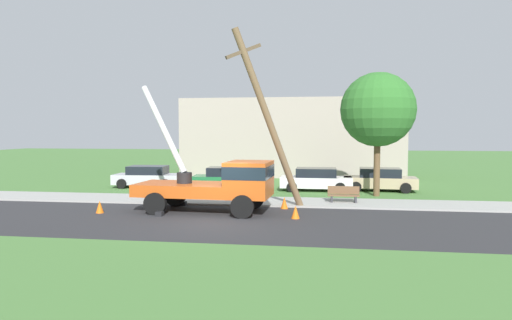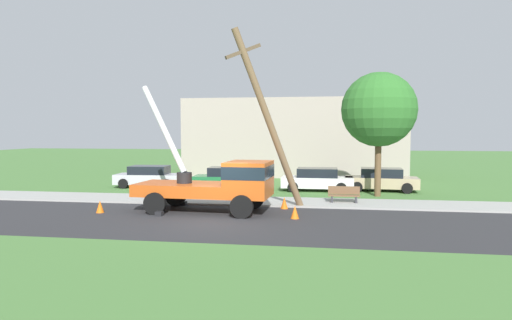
% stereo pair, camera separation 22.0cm
% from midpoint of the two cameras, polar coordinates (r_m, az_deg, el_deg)
% --- Properties ---
extents(ground_plane, '(120.00, 120.00, 0.00)m').
position_cam_midpoint_polar(ground_plane, '(30.18, -0.10, -3.35)').
color(ground_plane, '#477538').
extents(road_asphalt, '(80.00, 7.27, 0.01)m').
position_cam_midpoint_polar(road_asphalt, '(18.53, -5.47, -7.82)').
color(road_asphalt, '#2B2B2D').
rests_on(road_asphalt, ground).
extents(sidewalk_strip, '(80.00, 2.87, 0.10)m').
position_cam_midpoint_polar(sidewalk_strip, '(23.41, -2.54, -5.28)').
color(sidewalk_strip, '#9E9E99').
rests_on(sidewalk_strip, ground).
extents(utility_truck, '(6.75, 3.21, 5.98)m').
position_cam_midpoint_polar(utility_truck, '(20.29, -4.78, -2.80)').
color(utility_truck, '#C65119').
rests_on(utility_truck, ground).
extents(leaning_utility_pole, '(3.54, 2.40, 8.43)m').
position_cam_midpoint_polar(leaning_utility_pole, '(20.72, 1.26, 5.36)').
color(leaning_utility_pole, brown).
rests_on(leaning_utility_pole, ground).
extents(traffic_cone_ahead, '(0.36, 0.36, 0.56)m').
position_cam_midpoint_polar(traffic_cone_ahead, '(18.98, 4.78, -6.70)').
color(traffic_cone_ahead, orange).
rests_on(traffic_cone_ahead, ground).
extents(traffic_cone_behind, '(0.36, 0.36, 0.56)m').
position_cam_midpoint_polar(traffic_cone_behind, '(21.43, -19.78, -5.71)').
color(traffic_cone_behind, orange).
rests_on(traffic_cone_behind, ground).
extents(traffic_cone_curbside, '(0.36, 0.36, 0.56)m').
position_cam_midpoint_polar(traffic_cone_curbside, '(21.34, 3.38, -5.54)').
color(traffic_cone_curbside, orange).
rests_on(traffic_cone_curbside, ground).
extents(parked_sedan_silver, '(4.51, 2.21, 1.42)m').
position_cam_midpoint_polar(parked_sedan_silver, '(30.30, -13.96, -2.08)').
color(parked_sedan_silver, '#B7B7BF').
rests_on(parked_sedan_silver, ground).
extents(parked_sedan_green, '(4.51, 2.20, 1.42)m').
position_cam_midpoint_polar(parked_sedan_green, '(28.40, -3.94, -2.36)').
color(parked_sedan_green, '#1E6638').
rests_on(parked_sedan_green, ground).
extents(parked_sedan_white, '(4.41, 2.04, 1.42)m').
position_cam_midpoint_polar(parked_sedan_white, '(27.89, 7.53, -2.49)').
color(parked_sedan_white, silver).
rests_on(parked_sedan_white, ground).
extents(parked_sedan_tan, '(4.52, 2.23, 1.42)m').
position_cam_midpoint_polar(parked_sedan_tan, '(28.64, 15.45, -2.43)').
color(parked_sedan_tan, tan).
rests_on(parked_sedan_tan, ground).
extents(park_bench, '(1.60, 0.45, 0.90)m').
position_cam_midpoint_polar(park_bench, '(23.04, 10.95, -4.45)').
color(park_bench, brown).
rests_on(park_bench, ground).
extents(roadside_tree_near, '(4.22, 4.22, 7.05)m').
position_cam_midpoint_polar(roadside_tree_near, '(26.12, 15.19, 6.25)').
color(roadside_tree_near, brown).
rests_on(roadside_tree_near, ground).
extents(lowrise_building_backdrop, '(18.00, 6.00, 6.40)m').
position_cam_midpoint_polar(lowrise_building_backdrop, '(37.81, 4.47, 2.92)').
color(lowrise_building_backdrop, '#A5998C').
rests_on(lowrise_building_backdrop, ground).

